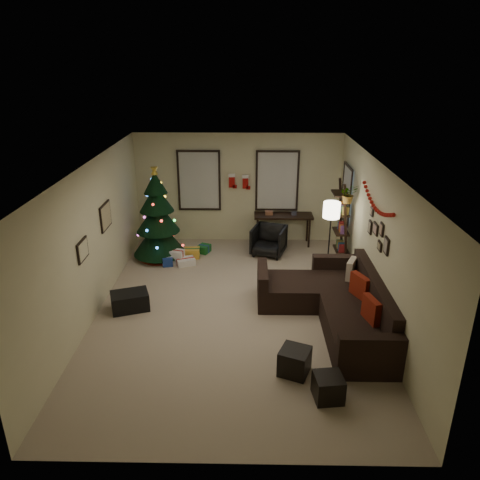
# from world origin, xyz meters

# --- Properties ---
(floor) EXTENTS (7.00, 7.00, 0.00)m
(floor) POSITION_xyz_m (0.00, 0.00, 0.00)
(floor) COLOR tan
(floor) RESTS_ON ground
(ceiling) EXTENTS (7.00, 7.00, 0.00)m
(ceiling) POSITION_xyz_m (0.00, 0.00, 2.70)
(ceiling) COLOR white
(ceiling) RESTS_ON floor
(wall_back) EXTENTS (5.00, 0.00, 5.00)m
(wall_back) POSITION_xyz_m (0.00, 3.50, 1.35)
(wall_back) COLOR beige
(wall_back) RESTS_ON floor
(wall_front) EXTENTS (5.00, 0.00, 5.00)m
(wall_front) POSITION_xyz_m (0.00, -3.50, 1.35)
(wall_front) COLOR beige
(wall_front) RESTS_ON floor
(wall_left) EXTENTS (0.00, 7.00, 7.00)m
(wall_left) POSITION_xyz_m (-2.50, 0.00, 1.35)
(wall_left) COLOR beige
(wall_left) RESTS_ON floor
(wall_right) EXTENTS (0.00, 7.00, 7.00)m
(wall_right) POSITION_xyz_m (2.50, 0.00, 1.35)
(wall_right) COLOR beige
(wall_right) RESTS_ON floor
(window_back_left) EXTENTS (1.05, 0.06, 1.50)m
(window_back_left) POSITION_xyz_m (-0.95, 3.47, 1.55)
(window_back_left) COLOR #728CB2
(window_back_left) RESTS_ON wall_back
(window_back_right) EXTENTS (1.05, 0.06, 1.50)m
(window_back_right) POSITION_xyz_m (0.95, 3.47, 1.55)
(window_back_right) COLOR #728CB2
(window_back_right) RESTS_ON wall_back
(window_right_wall) EXTENTS (0.06, 0.90, 1.30)m
(window_right_wall) POSITION_xyz_m (2.47, 2.55, 1.50)
(window_right_wall) COLOR #728CB2
(window_right_wall) RESTS_ON wall_right
(christmas_tree) EXTENTS (1.19, 1.19, 2.21)m
(christmas_tree) POSITION_xyz_m (-1.80, 2.35, 0.92)
(christmas_tree) COLOR black
(christmas_tree) RESTS_ON floor
(presents) EXTENTS (1.50, 1.14, 0.30)m
(presents) POSITION_xyz_m (-1.46, 2.29, 0.11)
(presents) COLOR gold
(presents) RESTS_ON floor
(sofa) EXTENTS (2.08, 3.00, 0.92)m
(sofa) POSITION_xyz_m (1.81, -0.33, 0.30)
(sofa) COLOR black
(sofa) RESTS_ON floor
(pillow_red_a) EXTENTS (0.22, 0.44, 0.42)m
(pillow_red_a) POSITION_xyz_m (2.21, -1.09, 0.64)
(pillow_red_a) COLOR maroon
(pillow_red_a) RESTS_ON sofa
(pillow_red_b) EXTENTS (0.29, 0.45, 0.44)m
(pillow_red_b) POSITION_xyz_m (2.21, -0.29, 0.64)
(pillow_red_b) COLOR maroon
(pillow_red_b) RESTS_ON sofa
(pillow_cream) EXTENTS (0.27, 0.41, 0.40)m
(pillow_cream) POSITION_xyz_m (2.21, 0.44, 0.63)
(pillow_cream) COLOR #C0AF9B
(pillow_cream) RESTS_ON sofa
(ottoman_near) EXTENTS (0.54, 0.54, 0.40)m
(ottoman_near) POSITION_xyz_m (0.95, -1.82, 0.20)
(ottoman_near) COLOR black
(ottoman_near) RESTS_ON floor
(ottoman_far) EXTENTS (0.43, 0.43, 0.36)m
(ottoman_far) POSITION_xyz_m (1.36, -2.37, 0.18)
(ottoman_far) COLOR black
(ottoman_far) RESTS_ON floor
(desk) EXTENTS (1.42, 0.51, 0.77)m
(desk) POSITION_xyz_m (1.12, 3.22, 0.68)
(desk) COLOR black
(desk) RESTS_ON floor
(desk_chair) EXTENTS (0.83, 0.81, 0.70)m
(desk_chair) POSITION_xyz_m (0.74, 2.57, 0.35)
(desk_chair) COLOR black
(desk_chair) RESTS_ON floor
(bookshelf) EXTENTS (0.30, 0.57, 1.94)m
(bookshelf) POSITION_xyz_m (2.30, 1.98, 0.94)
(bookshelf) COLOR black
(bookshelf) RESTS_ON floor
(potted_plant) EXTENTS (0.54, 0.50, 0.51)m
(potted_plant) POSITION_xyz_m (2.30, 1.64, 1.82)
(potted_plant) COLOR #4C4C4C
(potted_plant) RESTS_ON bookshelf
(floor_lamp) EXTENTS (0.34, 0.34, 1.63)m
(floor_lamp) POSITION_xyz_m (1.95, 1.48, 1.36)
(floor_lamp) COLOR black
(floor_lamp) RESTS_ON floor
(art_map) EXTENTS (0.04, 0.60, 0.50)m
(art_map) POSITION_xyz_m (-2.48, 0.82, 1.53)
(art_map) COLOR black
(art_map) RESTS_ON wall_left
(art_abstract) EXTENTS (0.04, 0.45, 0.35)m
(art_abstract) POSITION_xyz_m (-2.48, -0.54, 1.41)
(art_abstract) COLOR black
(art_abstract) RESTS_ON wall_left
(gallery) EXTENTS (0.03, 1.25, 0.54)m
(gallery) POSITION_xyz_m (2.48, -0.07, 1.57)
(gallery) COLOR black
(gallery) RESTS_ON wall_right
(garland) EXTENTS (0.08, 1.90, 0.30)m
(garland) POSITION_xyz_m (2.45, 0.12, 2.05)
(garland) COLOR #A5140C
(garland) RESTS_ON wall_right
(stocking_left) EXTENTS (0.20, 0.05, 0.36)m
(stocking_left) POSITION_xyz_m (-0.14, 3.41, 1.57)
(stocking_left) COLOR #990F0C
(stocking_left) RESTS_ON wall_back
(stocking_right) EXTENTS (0.20, 0.05, 0.36)m
(stocking_right) POSITION_xyz_m (0.19, 3.42, 1.54)
(stocking_right) COLOR #990F0C
(stocking_right) RESTS_ON wall_back
(storage_bin) EXTENTS (0.78, 0.64, 0.34)m
(storage_bin) POSITION_xyz_m (-1.93, -0.02, 0.17)
(storage_bin) COLOR black
(storage_bin) RESTS_ON floor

